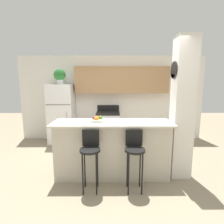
# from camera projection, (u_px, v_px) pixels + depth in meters

# --- Properties ---
(ground_plane) EXTENTS (14.00, 14.00, 0.00)m
(ground_plane) POSITION_uv_depth(u_px,v_px,m) (112.00, 174.00, 3.37)
(ground_plane) COLOR gray
(wall_back) EXTENTS (5.60, 0.38, 2.55)m
(wall_back) POSITION_uv_depth(u_px,v_px,m) (116.00, 91.00, 5.28)
(wall_back) COLOR white
(wall_back) RESTS_ON ground_plane
(pillar_right) EXTENTS (0.38, 0.32, 2.55)m
(pillar_right) POSITION_uv_depth(u_px,v_px,m) (182.00, 109.00, 3.16)
(pillar_right) COLOR white
(pillar_right) RESTS_ON ground_plane
(counter_bar) EXTENTS (2.18, 0.67, 1.04)m
(counter_bar) POSITION_uv_depth(u_px,v_px,m) (112.00, 149.00, 3.28)
(counter_bar) COLOR beige
(counter_bar) RESTS_ON ground_plane
(refrigerator) EXTENTS (0.71, 0.62, 1.70)m
(refrigerator) POSITION_uv_depth(u_px,v_px,m) (62.00, 114.00, 5.11)
(refrigerator) COLOR white
(refrigerator) RESTS_ON ground_plane
(stove_range) EXTENTS (0.67, 0.62, 1.07)m
(stove_range) POSITION_uv_depth(u_px,v_px,m) (108.00, 127.00, 5.18)
(stove_range) COLOR silver
(stove_range) RESTS_ON ground_plane
(bar_stool_left) EXTENTS (0.33, 0.33, 1.00)m
(bar_stool_left) POSITION_uv_depth(u_px,v_px,m) (90.00, 151.00, 2.80)
(bar_stool_left) COLOR black
(bar_stool_left) RESTS_ON ground_plane
(bar_stool_right) EXTENTS (0.33, 0.33, 1.00)m
(bar_stool_right) POSITION_uv_depth(u_px,v_px,m) (135.00, 151.00, 2.80)
(bar_stool_right) COLOR black
(bar_stool_right) RESTS_ON ground_plane
(potted_plant_on_fridge) EXTENTS (0.33, 0.33, 0.43)m
(potted_plant_on_fridge) POSITION_uv_depth(u_px,v_px,m) (60.00, 76.00, 4.92)
(potted_plant_on_fridge) COLOR silver
(potted_plant_on_fridge) RESTS_ON refrigerator
(fruit_bowl) EXTENTS (0.25, 0.25, 0.12)m
(fruit_bowl) POSITION_uv_depth(u_px,v_px,m) (97.00, 120.00, 3.19)
(fruit_bowl) COLOR silver
(fruit_bowl) RESTS_ON counter_bar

